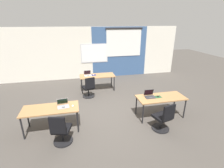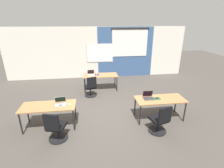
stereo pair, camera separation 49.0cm
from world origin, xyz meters
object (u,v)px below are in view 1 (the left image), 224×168
mouse_near_right_inner (158,96)px  laptop_far_left (88,74)px  desk_near_right (161,99)px  mouse_far_left (93,75)px  desk_near_left (51,110)px  chair_near_right_inner (163,119)px  chair_far_left (89,89)px  chair_near_left_inner (61,132)px  desk_far_center (97,77)px  laptop_near_left_inner (63,105)px  laptop_near_right_inner (150,95)px  mouse_near_left_inner (73,106)px

mouse_near_right_inner → laptop_far_left: (-2.09, 2.85, 0.03)m
desk_near_right → laptop_far_left: 3.62m
mouse_near_right_inner → mouse_far_left: (-1.82, 2.83, 0.00)m
desk_near_right → laptop_far_left: (-2.18, 2.88, 0.11)m
desk_near_left → mouse_near_right_inner: bearing=0.5°
desk_near_left → chair_near_right_inner: 3.31m
desk_near_right → chair_far_left: size_ratio=1.74×
chair_near_left_inner → desk_far_center: bearing=-97.7°
desk_far_center → mouse_near_right_inner: size_ratio=14.42×
desk_far_center → chair_near_right_inner: size_ratio=1.74×
desk_near_right → laptop_near_left_inner: bearing=179.2°
desk_near_left → desk_far_center: same height
desk_near_left → laptop_near_right_inner: size_ratio=4.72×
desk_far_center → mouse_far_left: mouse_far_left is taller
mouse_far_left → laptop_near_left_inner: bearing=-113.6°
chair_far_left → desk_near_left: bearing=42.2°
mouse_near_right_inner → laptop_far_left: size_ratio=0.32×
desk_far_center → laptop_near_right_inner: size_ratio=4.72×
laptop_near_left_inner → mouse_near_left_inner: 0.29m
desk_near_left → chair_near_right_inner: bearing=-13.4°
desk_near_left → mouse_near_left_inner: size_ratio=15.51×
laptop_near_left_inner → chair_near_left_inner: bearing=-101.8°
desk_near_right → chair_near_left_inner: 3.29m
desk_near_left → desk_far_center: 3.30m
mouse_near_right_inner → chair_near_left_inner: 3.21m
mouse_near_right_inner → mouse_near_left_inner: 2.77m
laptop_near_right_inner → laptop_near_left_inner: bearing=-177.1°
desk_far_center → desk_near_left: bearing=-122.0°
chair_near_right_inner → mouse_far_left: (-1.62, 3.62, 0.36)m
desk_far_center → chair_far_left: size_ratio=1.74×
desk_near_right → mouse_near_left_inner: (-2.87, -0.02, 0.08)m
desk_far_center → laptop_near_right_inner: (1.38, -2.70, 0.11)m
chair_near_left_inner → desk_near_right: bearing=-152.8°
chair_far_left → laptop_near_left_inner: laptop_near_left_inner is taller
desk_near_right → desk_far_center: (-1.75, 2.80, 0.00)m
chair_near_right_inner → chair_near_left_inner: bearing=-15.6°
desk_near_right → chair_far_left: 3.05m
laptop_far_left → chair_near_left_inner: 3.76m
desk_near_right → chair_near_left_inner: size_ratio=1.74×
desk_far_center → chair_near_left_inner: bearing=-112.4°
chair_near_right_inner → laptop_far_left: (-1.89, 3.64, 0.39)m
laptop_far_left → chair_far_left: 0.91m
laptop_near_left_inner → desk_near_right: bearing=-8.9°
chair_near_right_inner → desk_near_left: bearing=-28.0°
mouse_near_right_inner → mouse_far_left: bearing=122.7°
chair_near_right_inner → chair_far_left: same height
desk_far_center → laptop_far_left: 0.45m
desk_near_left → desk_far_center: (1.75, 2.80, 0.00)m
desk_far_center → chair_far_left: 0.92m
desk_near_right → mouse_near_left_inner: size_ratio=15.51×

